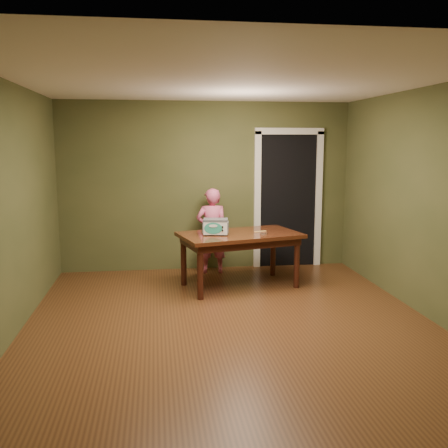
# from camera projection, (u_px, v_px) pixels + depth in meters

# --- Properties ---
(floor) EXTENTS (5.00, 5.00, 0.00)m
(floor) POSITION_uv_depth(u_px,v_px,m) (231.00, 323.00, 5.51)
(floor) COLOR #5A3419
(floor) RESTS_ON ground
(room_shell) EXTENTS (4.52, 5.02, 2.61)m
(room_shell) POSITION_uv_depth(u_px,v_px,m) (231.00, 168.00, 5.24)
(room_shell) COLOR #4F502B
(room_shell) RESTS_ON ground
(doorway) EXTENTS (1.10, 0.66, 2.25)m
(doorway) POSITION_uv_depth(u_px,v_px,m) (283.00, 199.00, 8.24)
(doorway) COLOR black
(doorway) RESTS_ON ground
(dining_table) EXTENTS (1.77, 1.26, 0.75)m
(dining_table) POSITION_uv_depth(u_px,v_px,m) (240.00, 240.00, 6.83)
(dining_table) COLOR #3D1B0E
(dining_table) RESTS_ON floor
(toy_oven) EXTENTS (0.37, 0.28, 0.21)m
(toy_oven) POSITION_uv_depth(u_px,v_px,m) (216.00, 226.00, 6.70)
(toy_oven) COLOR #4C4F54
(toy_oven) RESTS_ON dining_table
(baking_pan) EXTENTS (0.10, 0.10, 0.02)m
(baking_pan) POSITION_uv_depth(u_px,v_px,m) (263.00, 233.00, 6.75)
(baking_pan) COLOR silver
(baking_pan) RESTS_ON dining_table
(spatula) EXTENTS (0.18, 0.08, 0.01)m
(spatula) POSITION_uv_depth(u_px,v_px,m) (260.00, 231.00, 6.94)
(spatula) COLOR #F3CB69
(spatula) RESTS_ON dining_table
(child) EXTENTS (0.48, 0.33, 1.30)m
(child) POSITION_uv_depth(u_px,v_px,m) (212.00, 231.00, 7.57)
(child) COLOR #E35D8A
(child) RESTS_ON floor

